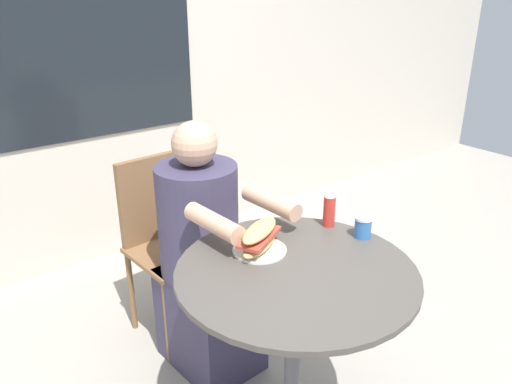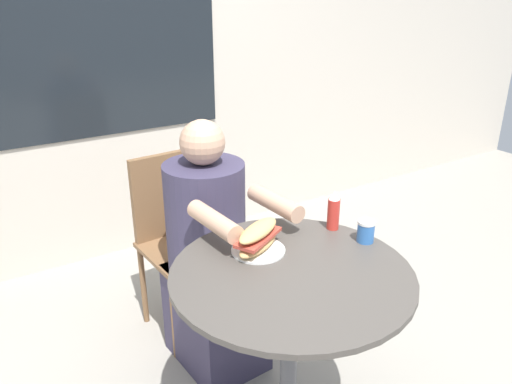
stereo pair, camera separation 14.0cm
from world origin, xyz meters
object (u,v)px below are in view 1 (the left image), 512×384
Objects in this scene: cafe_table at (295,319)px; diner_chair at (164,230)px; condiment_bottle at (329,208)px; sandwich_on_plate at (260,239)px; drink_cup at (363,227)px; seated_diner at (205,267)px.

cafe_table is 0.93m from diner_chair.
cafe_table is at bearing -152.01° from condiment_bottle.
condiment_bottle reaches higher than cafe_table.
drink_cup is at bearing -21.60° from sandwich_on_plate.
cafe_table is 0.71× the size of seated_diner.
drink_cup is at bearing 117.94° from seated_diner.
condiment_bottle is (0.31, 0.16, 0.27)m from cafe_table.
diner_chair is at bearing -92.40° from seated_diner.
condiment_bottle reaches higher than sandwich_on_plate.
diner_chair is 0.81m from sandwich_on_plate.
drink_cup is (0.34, -0.55, 0.31)m from seated_diner.
condiment_bottle is (-0.03, 0.14, 0.03)m from drink_cup.
condiment_bottle reaches higher than drink_cup.
cafe_table is 5.15× the size of condiment_bottle.
sandwich_on_plate is (-0.01, -0.76, 0.28)m from diner_chair.
seated_diner reaches higher than sandwich_on_plate.
sandwich_on_plate is 0.33m from condiment_bottle.
drink_cup is at bearing -77.44° from condiment_bottle.
drink_cup is (0.34, 0.02, 0.24)m from cafe_table.
sandwich_on_plate reaches higher than drink_cup.
diner_chair is 10.77× the size of drink_cup.
seated_diner reaches higher than drink_cup.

